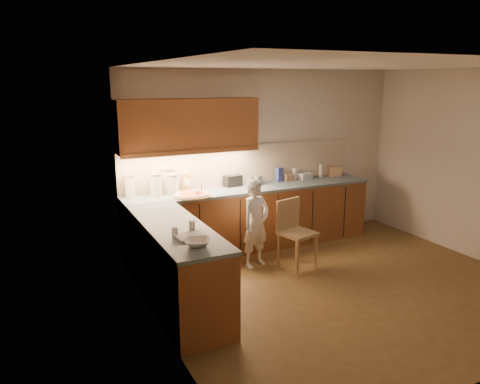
{
  "coord_description": "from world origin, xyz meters",
  "views": [
    {
      "loc": [
        -3.38,
        -4.22,
        2.44
      ],
      "look_at": [
        -0.8,
        1.2,
        1.0
      ],
      "focal_mm": 35.0,
      "sensor_mm": 36.0,
      "label": 1
    }
  ],
  "objects_px": {
    "pizza_on_board": "(192,195)",
    "wooden_chair": "(294,229)",
    "toaster": "(233,181)",
    "oil_jug": "(186,181)",
    "child": "(256,223)"
  },
  "relations": [
    {
      "from": "pizza_on_board",
      "to": "child",
      "type": "relative_size",
      "value": 0.43
    },
    {
      "from": "toaster",
      "to": "child",
      "type": "bearing_deg",
      "value": -100.88
    },
    {
      "from": "child",
      "to": "oil_jug",
      "type": "xyz_separation_m",
      "value": [
        -0.66,
        0.85,
        0.47
      ]
    },
    {
      "from": "wooden_chair",
      "to": "oil_jug",
      "type": "xyz_separation_m",
      "value": [
        -1.1,
        1.1,
        0.53
      ]
    },
    {
      "from": "toaster",
      "to": "pizza_on_board",
      "type": "bearing_deg",
      "value": -163.88
    },
    {
      "from": "pizza_on_board",
      "to": "oil_jug",
      "type": "xyz_separation_m",
      "value": [
        0.04,
        0.34,
        0.12
      ]
    },
    {
      "from": "wooden_chair",
      "to": "oil_jug",
      "type": "height_order",
      "value": "oil_jug"
    },
    {
      "from": "pizza_on_board",
      "to": "wooden_chair",
      "type": "distance_m",
      "value": 1.43
    },
    {
      "from": "pizza_on_board",
      "to": "oil_jug",
      "type": "height_order",
      "value": "oil_jug"
    },
    {
      "from": "child",
      "to": "wooden_chair",
      "type": "bearing_deg",
      "value": -46.34
    },
    {
      "from": "wooden_chair",
      "to": "pizza_on_board",
      "type": "bearing_deg",
      "value": 131.99
    },
    {
      "from": "pizza_on_board",
      "to": "child",
      "type": "xyz_separation_m",
      "value": [
        0.7,
        -0.52,
        -0.35
      ]
    },
    {
      "from": "child",
      "to": "oil_jug",
      "type": "height_order",
      "value": "oil_jug"
    },
    {
      "from": "toaster",
      "to": "wooden_chair",
      "type": "bearing_deg",
      "value": -77.77
    },
    {
      "from": "pizza_on_board",
      "to": "toaster",
      "type": "bearing_deg",
      "value": 23.44
    }
  ]
}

